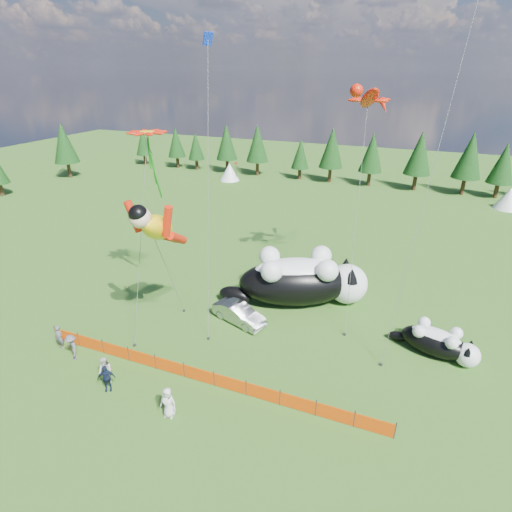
{
  "coord_description": "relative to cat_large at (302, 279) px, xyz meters",
  "views": [
    {
      "loc": [
        9.77,
        -18.66,
        16.77
      ],
      "look_at": [
        0.84,
        4.0,
        5.27
      ],
      "focal_mm": 28.0,
      "sensor_mm": 36.0,
      "label": 1
    }
  ],
  "objects": [
    {
      "name": "ground",
      "position": [
        -3.15,
        -7.81,
        -2.0
      ],
      "size": [
        160.0,
        160.0,
        0.0
      ],
      "primitive_type": "plane",
      "color": "#16370A",
      "rests_on": "ground"
    },
    {
      "name": "safety_fence",
      "position": [
        -3.15,
        -10.81,
        -1.5
      ],
      "size": [
        22.06,
        0.06,
        1.1
      ],
      "color": "#262626",
      "rests_on": "ground"
    },
    {
      "name": "tree_line",
      "position": [
        -3.15,
        37.19,
        2.0
      ],
      "size": [
        90.0,
        4.0,
        8.0
      ],
      "primitive_type": null,
      "color": "black",
      "rests_on": "ground"
    },
    {
      "name": "festival_tents",
      "position": [
        7.85,
        32.19,
        -0.6
      ],
      "size": [
        50.0,
        3.2,
        2.8
      ],
      "primitive_type": null,
      "color": "white",
      "rests_on": "ground"
    },
    {
      "name": "cat_large",
      "position": [
        0.0,
        0.0,
        0.0
      ],
      "size": [
        11.11,
        7.19,
        4.21
      ],
      "rotation": [
        0.0,
        0.0,
        0.4
      ],
      "color": "black",
      "rests_on": "ground"
    },
    {
      "name": "cat_small",
      "position": [
        9.9,
        -3.01,
        -1.04
      ],
      "size": [
        5.55,
        2.97,
        2.03
      ],
      "rotation": [
        0.0,
        0.0,
        -0.26
      ],
      "color": "black",
      "rests_on": "ground"
    },
    {
      "name": "car",
      "position": [
        -3.44,
        -4.31,
        -1.31
      ],
      "size": [
        4.44,
        2.73,
        1.38
      ],
      "primitive_type": "imported",
      "rotation": [
        0.0,
        0.0,
        1.25
      ],
      "color": "#A5A6AA",
      "rests_on": "ground"
    },
    {
      "name": "spectator_a",
      "position": [
        -13.14,
        -11.41,
        -1.15
      ],
      "size": [
        0.65,
        0.46,
        1.7
      ],
      "primitive_type": "imported",
      "rotation": [
        0.0,
        0.0,
        0.08
      ],
      "color": "#545459",
      "rests_on": "ground"
    },
    {
      "name": "spectator_b",
      "position": [
        -8.1,
        -12.91,
        -1.1
      ],
      "size": [
        0.97,
        0.7,
        1.81
      ],
      "primitive_type": "imported",
      "rotation": [
        0.0,
        0.0,
        -0.23
      ],
      "color": "silver",
      "rests_on": "ground"
    },
    {
      "name": "spectator_c",
      "position": [
        -7.7,
        -13.32,
        -1.16
      ],
      "size": [
        1.11,
        0.97,
        1.69
      ],
      "primitive_type": "imported",
      "rotation": [
        0.0,
        0.0,
        0.57
      ],
      "color": "#141F37",
      "rests_on": "ground"
    },
    {
      "name": "spectator_d",
      "position": [
        -11.53,
        -11.95,
        -1.1
      ],
      "size": [
        1.3,
        1.11,
        1.8
      ],
      "primitive_type": "imported",
      "rotation": [
        0.0,
        0.0,
        -0.53
      ],
      "color": "#545459",
      "rests_on": "ground"
    },
    {
      "name": "spectator_e",
      "position": [
        -3.38,
        -13.65,
        -1.08
      ],
      "size": [
        0.96,
        0.68,
        1.84
      ],
      "primitive_type": "imported",
      "rotation": [
        0.0,
        0.0,
        0.11
      ],
      "color": "silver",
      "rests_on": "ground"
    },
    {
      "name": "superhero_kite",
      "position": [
        -7.34,
        -7.47,
        5.95
      ],
      "size": [
        5.95,
        6.22,
        10.45
      ],
      "color": "yellow",
      "rests_on": "ground"
    },
    {
      "name": "gecko_kite",
      "position": [
        3.09,
        3.74,
        12.88
      ],
      "size": [
        4.36,
        10.07,
        16.64
      ],
      "color": "red",
      "rests_on": "ground"
    },
    {
      "name": "flower_kite",
      "position": [
        -9.48,
        -4.56,
        10.89
      ],
      "size": [
        3.35,
        6.68,
        13.84
      ],
      "color": "red",
      "rests_on": "ground"
    },
    {
      "name": "diamond_kite_a",
      "position": [
        -6.71,
        -1.03,
        15.65
      ],
      "size": [
        2.76,
        6.87,
        19.72
      ],
      "color": "#0E31D3",
      "rests_on": "ground"
    },
    {
      "name": "diamond_kite_b",
      "position": [
        8.44,
        0.92,
        17.95
      ],
      "size": [
        2.43,
        7.13,
        22.41
      ],
      "color": "#0B8784",
      "rests_on": "ground"
    }
  ]
}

